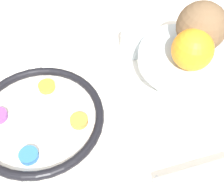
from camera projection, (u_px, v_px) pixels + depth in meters
dining_table at (129, 181)px, 1.02m from camera, size 1.11×0.99×0.73m
seder_plate at (39, 119)px, 0.72m from camera, size 0.30×0.30×0.03m
fruit_stand at (183, 61)px, 0.74m from camera, size 0.21×0.21×0.10m
orange_fruit at (192, 50)px, 0.67m from camera, size 0.09×0.09×0.09m
coconut at (202, 27)px, 0.69m from camera, size 0.11×0.11×0.11m
napkin_roll at (197, 175)px, 0.63m from camera, size 0.18×0.10×0.04m
cup_mid at (219, 19)px, 0.90m from camera, size 0.06×0.06×0.08m
cup_far at (132, 42)px, 0.84m from camera, size 0.06×0.06×0.08m
fork_left at (47, 47)px, 0.88m from camera, size 0.10×0.18×0.01m
fork_right at (58, 47)px, 0.88m from camera, size 0.11×0.18×0.01m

